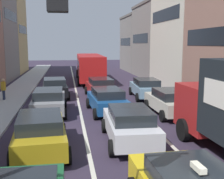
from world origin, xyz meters
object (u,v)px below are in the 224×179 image
at_px(coupe_centre_lane_fourth, 101,87).
at_px(bus_mid_queue_primary, 90,66).
at_px(wagon_right_lane_far, 146,88).
at_px(sedan_left_lane_third, 49,101).
at_px(wagon_left_lane_second, 40,132).
at_px(pedestrian_near_kerb, 3,88).
at_px(sedan_centre_lane_second, 130,124).
at_px(hatchback_centre_lane_third, 107,100).
at_px(sedan_left_lane_fourth, 55,87).
at_px(sedan_right_lane_behind_truck, 170,101).

xyz_separation_m(coupe_centre_lane_fourth, bus_mid_queue_primary, (-0.08, 9.28, 0.96)).
xyz_separation_m(wagon_right_lane_far, bus_mid_queue_primary, (-3.47, 10.19, 0.96)).
bearing_deg(wagon_right_lane_far, sedan_left_lane_third, 122.57).
xyz_separation_m(wagon_left_lane_second, pedestrian_near_kerb, (-3.46, 10.36, 0.15)).
xyz_separation_m(sedan_centre_lane_second, hatchback_centre_lane_third, (-0.21, 5.33, 0.00)).
relative_size(hatchback_centre_lane_third, sedan_left_lane_fourth, 1.00).
distance_m(sedan_centre_lane_second, bus_mid_queue_primary, 19.78).
bearing_deg(wagon_left_lane_second, pedestrian_near_kerb, 14.49).
height_order(wagon_left_lane_second, pedestrian_near_kerb, pedestrian_near_kerb).
bearing_deg(sedan_right_lane_behind_truck, pedestrian_near_kerb, 61.12).
xyz_separation_m(sedan_centre_lane_second, wagon_left_lane_second, (-3.59, -0.48, 0.00)).
distance_m(sedan_left_lane_third, bus_mid_queue_primary, 14.65).
height_order(hatchback_centre_lane_third, coupe_centre_lane_fourth, same).
relative_size(sedan_left_lane_fourth, bus_mid_queue_primary, 0.42).
relative_size(wagon_right_lane_far, pedestrian_near_kerb, 2.64).
relative_size(coupe_centre_lane_fourth, bus_mid_queue_primary, 0.42).
xyz_separation_m(sedan_left_lane_third, sedan_right_lane_behind_truck, (6.96, -1.30, 0.00)).
xyz_separation_m(wagon_right_lane_far, pedestrian_near_kerb, (-10.45, 0.31, 0.15)).
bearing_deg(pedestrian_near_kerb, sedan_centre_lane_second, 123.65).
xyz_separation_m(hatchback_centre_lane_third, wagon_right_lane_far, (3.61, 4.24, 0.00)).
bearing_deg(wagon_left_lane_second, sedan_right_lane_behind_truck, -59.51).
bearing_deg(sedan_left_lane_third, wagon_right_lane_far, -60.56).
bearing_deg(coupe_centre_lane_fourth, sedan_centre_lane_second, 176.47).
distance_m(coupe_centre_lane_fourth, sedan_left_lane_fourth, 3.54).
distance_m(wagon_left_lane_second, hatchback_centre_lane_third, 6.72).
bearing_deg(coupe_centre_lane_fourth, wagon_right_lane_far, -108.52).
distance_m(sedan_left_lane_fourth, sedan_right_lane_behind_truck, 9.55).
bearing_deg(coupe_centre_lane_fourth, sedan_left_lane_third, 140.01).
bearing_deg(sedan_left_lane_fourth, coupe_centre_lane_fourth, -101.50).
xyz_separation_m(sedan_left_lane_fourth, sedan_right_lane_behind_truck, (6.83, -6.68, 0.00)).
distance_m(wagon_left_lane_second, bus_mid_queue_primary, 20.56).
bearing_deg(wagon_left_lane_second, hatchback_centre_lane_third, -34.18).
relative_size(hatchback_centre_lane_third, sedan_left_lane_third, 1.02).
height_order(sedan_left_lane_third, bus_mid_queue_primary, bus_mid_queue_primary).
relative_size(bus_mid_queue_primary, pedestrian_near_kerb, 6.35).
bearing_deg(wagon_left_lane_second, sedan_left_lane_fourth, -4.49).
height_order(sedan_left_lane_fourth, pedestrian_near_kerb, pedestrian_near_kerb).
relative_size(sedan_centre_lane_second, wagon_right_lane_far, 0.99).
bearing_deg(coupe_centre_lane_fourth, sedan_left_lane_fourth, 78.74).
bearing_deg(coupe_centre_lane_fourth, hatchback_centre_lane_third, 174.06).
distance_m(sedan_centre_lane_second, sedan_left_lane_third, 6.65).
xyz_separation_m(wagon_left_lane_second, sedan_right_lane_behind_truck, (6.93, 4.76, 0.00)).
distance_m(sedan_left_lane_third, sedan_right_lane_behind_truck, 7.08).
relative_size(wagon_left_lane_second, coupe_centre_lane_fourth, 1.00).
bearing_deg(sedan_left_lane_third, hatchback_centre_lane_third, -94.41).
height_order(hatchback_centre_lane_third, sedan_left_lane_fourth, same).
height_order(hatchback_centre_lane_third, pedestrian_near_kerb, pedestrian_near_kerb).
bearing_deg(wagon_right_lane_far, sedan_centre_lane_second, 163.39).
height_order(sedan_centre_lane_second, sedan_right_lane_behind_truck, same).
height_order(sedan_left_lane_fourth, wagon_right_lane_far, same).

